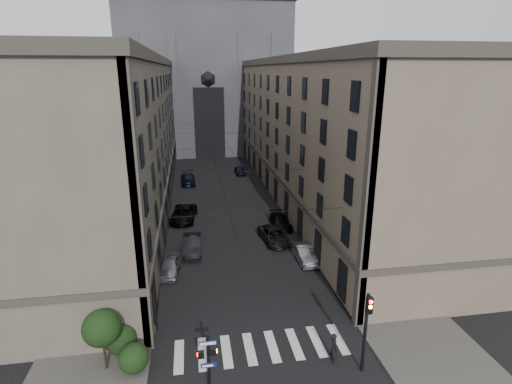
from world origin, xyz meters
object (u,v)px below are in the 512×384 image
car_right_midfar (280,221)px  car_right_far (240,171)px  gothic_tower (205,67)px  car_right_midnear (274,235)px  pedestrian_signal_left (208,361)px  car_left_midnear (192,245)px  car_left_near (170,266)px  car_left_far (188,179)px  pedestrian (334,348)px  traffic_light_right (366,324)px  car_left_midfar (184,214)px  car_right_near (305,254)px

car_right_midfar → car_right_far: 24.57m
gothic_tower → car_right_midnear: (4.28, -53.81, -17.07)m
gothic_tower → pedestrian_signal_left: gothic_tower is taller
pedestrian_signal_left → car_left_midnear: bearing=92.1°
gothic_tower → car_right_midnear: gothic_tower is taller
car_left_near → car_left_far: car_left_far is taller
car_left_near → pedestrian: (10.37, -13.04, 0.29)m
traffic_light_right → car_right_midfar: 23.30m
car_right_midfar → car_right_midnear: bearing=-113.4°
car_left_far → car_right_midnear: 25.58m
traffic_light_right → car_left_near: 18.58m
pedestrian_signal_left → car_right_midfar: size_ratio=0.85×
gothic_tower → traffic_light_right: bearing=-85.6°
gothic_tower → car_left_near: 61.66m
pedestrian_signal_left → car_left_midfar: (-1.61, 27.48, -1.50)m
traffic_light_right → car_right_near: size_ratio=1.17×
traffic_light_right → car_left_near: bearing=129.9°
car_left_midfar → pedestrian: bearing=-62.3°
car_left_midnear → car_right_near: (10.40, -3.51, -0.09)m
car_right_far → car_right_midnear: bearing=-92.6°
car_left_midnear → car_left_far: size_ratio=0.92×
car_left_far → traffic_light_right: bearing=-78.4°
car_left_midnear → car_right_far: bearing=75.4°
car_left_far → car_right_far: 9.89m
car_left_midnear → car_right_midfar: (10.01, 5.13, -0.14)m
traffic_light_right → car_left_near: (-11.80, 14.12, -2.58)m
car_left_midnear → car_right_midnear: bearing=9.3°
gothic_tower → car_left_midnear: (-4.20, -55.01, -16.98)m
car_left_far → car_right_midnear: (8.87, -24.00, -0.06)m
car_left_far → car_right_near: car_left_far is taller
gothic_tower → pedestrian: size_ratio=29.03×
car_right_near → car_right_midfar: car_right_near is taller
car_right_midfar → pedestrian: (-1.64, -22.08, 0.32)m
traffic_light_right → car_right_midnear: traffic_light_right is taller
pedestrian → pedestrian_signal_left: bearing=98.6°
pedestrian_signal_left → car_left_near: 14.87m
car_right_near → car_right_far: size_ratio=1.13×
car_left_near → pedestrian: size_ratio=2.09×
gothic_tower → car_right_midfar: size_ratio=12.35×
car_left_far → car_left_midnear: bearing=-90.8°
traffic_light_right → car_right_near: (0.60, 14.52, -2.56)m
car_right_midfar → car_left_midfar: bearing=158.2°
car_right_midnear → pedestrian: pedestrian is taller
car_right_near → car_right_midfar: (-0.39, 8.64, -0.05)m
car_left_far → car_right_midfar: car_left_far is taller
car_left_far → pedestrian_signal_left: bearing=-90.2°
pedestrian_signal_left → car_right_far: 48.74m
gothic_tower → car_left_midfar: 49.28m
car_right_near → car_right_midfar: size_ratio=0.94×
pedestrian_signal_left → car_left_far: 43.68m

